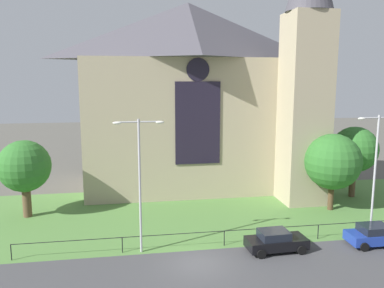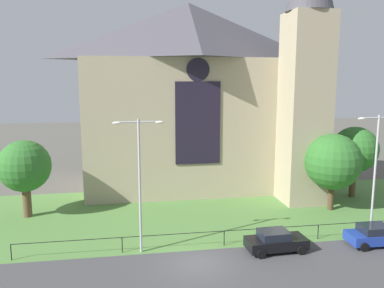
{
  "view_description": "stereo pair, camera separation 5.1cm",
  "coord_description": "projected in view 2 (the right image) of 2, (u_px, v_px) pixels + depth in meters",
  "views": [
    {
      "loc": [
        -4.17,
        -23.28,
        11.81
      ],
      "look_at": [
        0.97,
        8.0,
        6.59
      ],
      "focal_mm": 36.3,
      "sensor_mm": 36.0,
      "label": 1
    },
    {
      "loc": [
        -4.12,
        -23.28,
        11.81
      ],
      "look_at": [
        0.97,
        8.0,
        6.59
      ],
      "focal_mm": 36.3,
      "sensor_mm": 36.0,
      "label": 2
    }
  ],
  "objects": [
    {
      "name": "grass_verge",
      "position": [
        181.0,
        220.0,
        33.04
      ],
      "size": [
        120.0,
        20.0,
        0.01
      ],
      "primitive_type": "cube",
      "color": "#517F3D",
      "rests_on": "ground"
    },
    {
      "name": "tree_left_far",
      "position": [
        25.0,
        167.0,
        33.32
      ],
      "size": [
        4.47,
        4.47,
        6.76
      ],
      "color": "brown",
      "rests_on": "ground"
    },
    {
      "name": "parked_car_black",
      "position": [
        276.0,
        241.0,
        27.02
      ],
      "size": [
        4.28,
        2.19,
        1.51
      ],
      "rotation": [
        0.0,
        0.0,
        0.05
      ],
      "color": "black",
      "rests_on": "ground"
    },
    {
      "name": "tree_right_far",
      "position": [
        355.0,
        150.0,
        39.1
      ],
      "size": [
        4.62,
        4.62,
        7.22
      ],
      "color": "brown",
      "rests_on": "ground"
    },
    {
      "name": "ground",
      "position": [
        178.0,
        213.0,
        34.99
      ],
      "size": [
        160.0,
        160.0,
        0.0
      ],
      "primitive_type": "plane",
      "color": "#56544C"
    },
    {
      "name": "tree_right_near",
      "position": [
        333.0,
        162.0,
        35.12
      ],
      "size": [
        5.07,
        5.07,
        7.06
      ],
      "color": "#4C3823",
      "rests_on": "ground"
    },
    {
      "name": "streetlamp_near",
      "position": [
        139.0,
        170.0,
        26.08
      ],
      "size": [
        3.37,
        0.26,
        9.3
      ],
      "color": "#B2B2B7",
      "rests_on": "ground"
    },
    {
      "name": "streetlamp_far",
      "position": [
        376.0,
        162.0,
        28.85
      ],
      "size": [
        3.37,
        0.26,
        9.31
      ],
      "color": "#B2B2B7",
      "rests_on": "ground"
    },
    {
      "name": "church_building",
      "position": [
        196.0,
        94.0,
        42.47
      ],
      "size": [
        23.2,
        16.2,
        26.0
      ],
      "color": "tan",
      "rests_on": "ground"
    },
    {
      "name": "road_asphalt",
      "position": [
        203.0,
        279.0,
        23.3
      ],
      "size": [
        120.0,
        8.0,
        0.01
      ],
      "primitive_type": "cube",
      "color": "#424244",
      "rests_on": "ground"
    },
    {
      "name": "iron_railing",
      "position": [
        224.0,
        233.0,
        27.91
      ],
      "size": [
        29.08,
        0.07,
        1.13
      ],
      "color": "black",
      "rests_on": "ground"
    },
    {
      "name": "parked_car_blue",
      "position": [
        376.0,
        235.0,
        28.04
      ],
      "size": [
        4.23,
        2.09,
        1.51
      ],
      "rotation": [
        0.0,
        0.0,
        -0.02
      ],
      "color": "#1E3899",
      "rests_on": "ground"
    }
  ]
}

